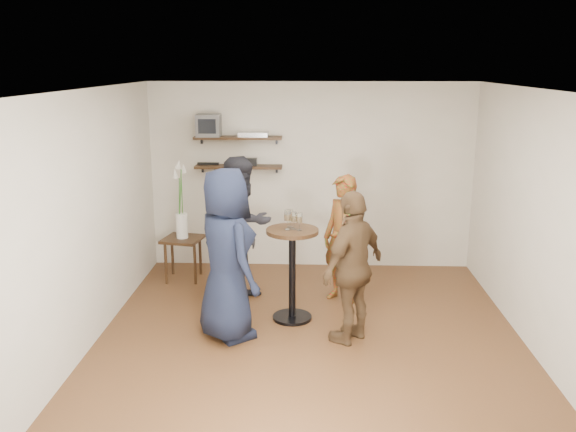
{
  "coord_description": "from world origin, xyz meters",
  "views": [
    {
      "loc": [
        0.0,
        -5.9,
        2.85
      ],
      "look_at": [
        -0.24,
        0.4,
        1.26
      ],
      "focal_mm": 38.0,
      "sensor_mm": 36.0,
      "label": 1
    }
  ],
  "objects_px": {
    "crt_monitor": "(209,125)",
    "side_table": "(183,245)",
    "person_navy": "(226,255)",
    "person_plaid": "(343,239)",
    "dvd_deck": "(253,134)",
    "drinks_table": "(292,262)",
    "person_dark": "(242,230)",
    "radio": "(249,162)",
    "person_brown": "(353,267)"
  },
  "relations": [
    {
      "from": "side_table",
      "to": "radio",
      "type": "bearing_deg",
      "value": 32.73
    },
    {
      "from": "person_plaid",
      "to": "person_dark",
      "type": "distance_m",
      "value": 1.21
    },
    {
      "from": "dvd_deck",
      "to": "drinks_table",
      "type": "distance_m",
      "value": 2.25
    },
    {
      "from": "crt_monitor",
      "to": "person_plaid",
      "type": "distance_m",
      "value": 2.5
    },
    {
      "from": "dvd_deck",
      "to": "person_dark",
      "type": "height_order",
      "value": "dvd_deck"
    },
    {
      "from": "dvd_deck",
      "to": "radio",
      "type": "xyz_separation_m",
      "value": [
        -0.07,
        0.0,
        -0.38
      ]
    },
    {
      "from": "person_navy",
      "to": "person_dark",
      "type": "bearing_deg",
      "value": -38.57
    },
    {
      "from": "crt_monitor",
      "to": "person_dark",
      "type": "bearing_deg",
      "value": -65.26
    },
    {
      "from": "dvd_deck",
      "to": "side_table",
      "type": "distance_m",
      "value": 1.77
    },
    {
      "from": "radio",
      "to": "side_table",
      "type": "relative_size",
      "value": 0.38
    },
    {
      "from": "radio",
      "to": "drinks_table",
      "type": "relative_size",
      "value": 0.21
    },
    {
      "from": "dvd_deck",
      "to": "person_plaid",
      "type": "distance_m",
      "value": 2.04
    },
    {
      "from": "person_dark",
      "to": "dvd_deck",
      "type": "bearing_deg",
      "value": 40.31
    },
    {
      "from": "person_brown",
      "to": "side_table",
      "type": "bearing_deg",
      "value": -90.91
    },
    {
      "from": "drinks_table",
      "to": "person_navy",
      "type": "xyz_separation_m",
      "value": [
        -0.67,
        -0.48,
        0.23
      ]
    },
    {
      "from": "dvd_deck",
      "to": "person_brown",
      "type": "relative_size",
      "value": 0.25
    },
    {
      "from": "crt_monitor",
      "to": "side_table",
      "type": "relative_size",
      "value": 0.55
    },
    {
      "from": "dvd_deck",
      "to": "person_dark",
      "type": "bearing_deg",
      "value": -91.26
    },
    {
      "from": "drinks_table",
      "to": "person_plaid",
      "type": "height_order",
      "value": "person_plaid"
    },
    {
      "from": "side_table",
      "to": "person_brown",
      "type": "relative_size",
      "value": 0.36
    },
    {
      "from": "dvd_deck",
      "to": "person_navy",
      "type": "xyz_separation_m",
      "value": [
        -0.08,
        -2.29,
        -0.99
      ]
    },
    {
      "from": "drinks_table",
      "to": "person_dark",
      "type": "relative_size",
      "value": 0.6
    },
    {
      "from": "person_dark",
      "to": "person_navy",
      "type": "xyz_separation_m",
      "value": [
        -0.05,
        -1.03,
        0.02
      ]
    },
    {
      "from": "dvd_deck",
      "to": "person_brown",
      "type": "xyz_separation_m",
      "value": [
        1.23,
        -2.32,
        -1.09
      ]
    },
    {
      "from": "dvd_deck",
      "to": "person_navy",
      "type": "height_order",
      "value": "dvd_deck"
    },
    {
      "from": "crt_monitor",
      "to": "dvd_deck",
      "type": "xyz_separation_m",
      "value": [
        0.61,
        0.0,
        -0.12
      ]
    },
    {
      "from": "person_brown",
      "to": "drinks_table",
      "type": "bearing_deg",
      "value": -90.0
    },
    {
      "from": "crt_monitor",
      "to": "person_brown",
      "type": "distance_m",
      "value": 3.2
    },
    {
      "from": "radio",
      "to": "person_navy",
      "type": "distance_m",
      "value": 2.36
    },
    {
      "from": "person_plaid",
      "to": "crt_monitor",
      "type": "bearing_deg",
      "value": -168.82
    },
    {
      "from": "person_navy",
      "to": "person_plaid",
      "type": "bearing_deg",
      "value": -85.64
    },
    {
      "from": "person_dark",
      "to": "person_navy",
      "type": "distance_m",
      "value": 1.03
    },
    {
      "from": "crt_monitor",
      "to": "person_dark",
      "type": "xyz_separation_m",
      "value": [
        0.58,
        -1.26,
        -1.13
      ]
    },
    {
      "from": "person_navy",
      "to": "dvd_deck",
      "type": "bearing_deg",
      "value": -37.61
    },
    {
      "from": "crt_monitor",
      "to": "radio",
      "type": "distance_m",
      "value": 0.74
    },
    {
      "from": "dvd_deck",
      "to": "person_plaid",
      "type": "bearing_deg",
      "value": -46.19
    },
    {
      "from": "person_navy",
      "to": "crt_monitor",
      "type": "bearing_deg",
      "value": -22.61
    },
    {
      "from": "person_brown",
      "to": "person_plaid",
      "type": "bearing_deg",
      "value": -138.53
    },
    {
      "from": "radio",
      "to": "person_dark",
      "type": "relative_size",
      "value": 0.12
    },
    {
      "from": "crt_monitor",
      "to": "person_navy",
      "type": "relative_size",
      "value": 0.18
    },
    {
      "from": "side_table",
      "to": "dvd_deck",
      "type": "bearing_deg",
      "value": 30.76
    },
    {
      "from": "person_dark",
      "to": "person_brown",
      "type": "bearing_deg",
      "value": -88.54
    },
    {
      "from": "drinks_table",
      "to": "person_dark",
      "type": "height_order",
      "value": "person_dark"
    },
    {
      "from": "dvd_deck",
      "to": "person_brown",
      "type": "bearing_deg",
      "value": -62.01
    },
    {
      "from": "crt_monitor",
      "to": "person_plaid",
      "type": "bearing_deg",
      "value": -34.53
    },
    {
      "from": "person_brown",
      "to": "person_dark",
      "type": "bearing_deg",
      "value": -91.46
    },
    {
      "from": "dvd_deck",
      "to": "person_plaid",
      "type": "xyz_separation_m",
      "value": [
        1.18,
        -1.23,
        -1.11
      ]
    },
    {
      "from": "radio",
      "to": "person_brown",
      "type": "xyz_separation_m",
      "value": [
        1.3,
        -2.32,
        -0.71
      ]
    },
    {
      "from": "crt_monitor",
      "to": "side_table",
      "type": "bearing_deg",
      "value": -119.48
    },
    {
      "from": "radio",
      "to": "crt_monitor",
      "type": "bearing_deg",
      "value": 180.0
    }
  ]
}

